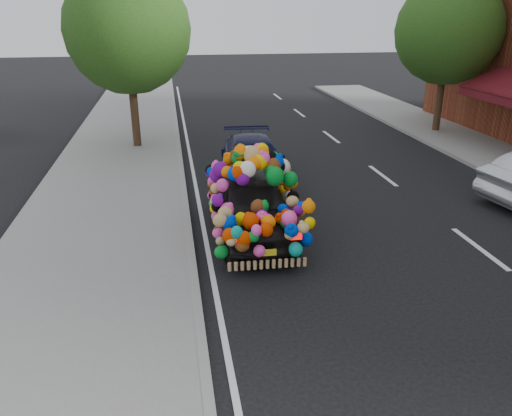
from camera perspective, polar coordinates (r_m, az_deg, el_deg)
The scene contains 8 objects.
ground at distance 9.96m, azimuth 6.50°, elevation -6.18°, with size 100.00×100.00×0.00m, color black.
sidewalk at distance 9.73m, azimuth -18.85°, elevation -7.61°, with size 4.00×60.00×0.12m, color gray.
kerb at distance 9.58m, azimuth -7.21°, elevation -6.95°, with size 0.15×60.00×0.13m, color gray.
lane_markings at distance 11.44m, azimuth 24.16°, elevation -4.20°, with size 6.00×50.00×0.01m, color silver, non-canonical shape.
tree_near_sidewalk at distance 17.97m, azimuth -14.50°, elevation 19.10°, with size 4.20×4.20×6.13m.
tree_far_b at distance 21.27m, azimuth 21.15°, elevation 18.32°, with size 4.00×4.00×5.90m.
plush_art_car at distance 10.79m, azimuth -0.38°, elevation 2.05°, with size 2.05×4.15×1.98m.
navy_sedan at distance 14.38m, azimuth -0.32°, elevation 5.43°, with size 1.70×4.19×1.22m, color #0A0C33.
Camera 1 is at (-2.60, -8.42, 4.62)m, focal length 35.00 mm.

